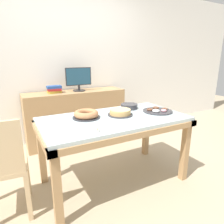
# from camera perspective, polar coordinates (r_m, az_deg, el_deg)

# --- Properties ---
(ground_plane) EXTENTS (12.00, 12.00, 0.00)m
(ground_plane) POSITION_cam_1_polar(r_m,az_deg,el_deg) (2.49, 0.57, -18.79)
(ground_plane) COLOR tan
(wall_back) EXTENTS (8.00, 0.10, 2.60)m
(wall_back) POSITION_cam_1_polar(r_m,az_deg,el_deg) (3.56, -12.39, 13.53)
(wall_back) COLOR white
(wall_back) RESTS_ON ground
(dining_table) EXTENTS (1.58, 0.85, 0.77)m
(dining_table) POSITION_cam_1_polar(r_m,az_deg,el_deg) (2.18, 0.61, -4.02)
(dining_table) COLOR silver
(dining_table) RESTS_ON ground
(chair) EXTENTS (0.45, 0.45, 0.94)m
(chair) POSITION_cam_1_polar(r_m,az_deg,el_deg) (1.98, -29.40, -13.12)
(chair) COLOR #D1B284
(chair) RESTS_ON ground
(sideboard) EXTENTS (1.63, 0.44, 0.86)m
(sideboard) POSITION_cam_1_polar(r_m,az_deg,el_deg) (3.42, -10.14, -1.27)
(sideboard) COLOR tan
(sideboard) RESTS_ON ground
(computer_monitor) EXTENTS (0.42, 0.20, 0.38)m
(computer_monitor) POSITION_cam_1_polar(r_m,az_deg,el_deg) (3.31, -9.50, 9.19)
(computer_monitor) COLOR #262628
(computer_monitor) RESTS_ON sideboard
(book_stack) EXTENTS (0.22, 0.17, 0.11)m
(book_stack) POSITION_cam_1_polar(r_m,az_deg,el_deg) (3.23, -16.19, 6.25)
(book_stack) COLOR #B29933
(book_stack) RESTS_ON sideboard
(cake_chocolate_round) EXTENTS (0.28, 0.28, 0.07)m
(cake_chocolate_round) POSITION_cam_1_polar(r_m,az_deg,el_deg) (2.23, 2.35, -0.11)
(cake_chocolate_round) COLOR #333338
(cake_chocolate_round) RESTS_ON dining_table
(cake_golden_bundt) EXTENTS (0.29, 0.29, 0.08)m
(cake_golden_bundt) POSITION_cam_1_polar(r_m,az_deg,el_deg) (2.14, -7.36, -0.68)
(cake_golden_bundt) COLOR #333338
(cake_golden_bundt) RESTS_ON dining_table
(pastry_platter) EXTENTS (0.35, 0.35, 0.04)m
(pastry_platter) POSITION_cam_1_polar(r_m,az_deg,el_deg) (2.43, 12.88, 0.39)
(pastry_platter) COLOR #333338
(pastry_platter) RESTS_ON dining_table
(plate_stack) EXTENTS (0.21, 0.21, 0.06)m
(plate_stack) POSITION_cam_1_polar(r_m,az_deg,el_deg) (2.52, 4.94, 1.65)
(plate_stack) COLOR #333338
(plate_stack) RESTS_ON dining_table
(tealight_right_edge) EXTENTS (0.04, 0.04, 0.04)m
(tealight_right_edge) POSITION_cam_1_polar(r_m,az_deg,el_deg) (2.67, 8.21, 1.90)
(tealight_right_edge) COLOR silver
(tealight_right_edge) RESTS_ON dining_table
(tealight_left_edge) EXTENTS (0.04, 0.04, 0.04)m
(tealight_left_edge) POSITION_cam_1_polar(r_m,az_deg,el_deg) (1.76, -4.13, -5.23)
(tealight_left_edge) COLOR silver
(tealight_left_edge) RESTS_ON dining_table
(tealight_centre) EXTENTS (0.04, 0.04, 0.04)m
(tealight_centre) POSITION_cam_1_polar(r_m,az_deg,el_deg) (2.39, -0.62, 0.48)
(tealight_centre) COLOR silver
(tealight_centre) RESTS_ON dining_table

